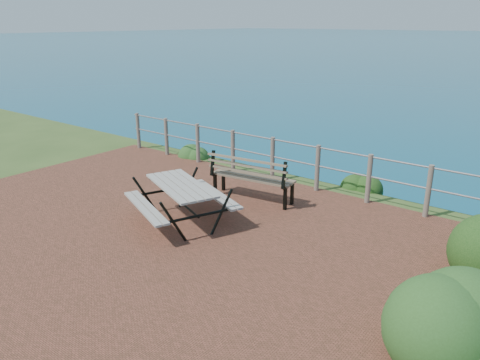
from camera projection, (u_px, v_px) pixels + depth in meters
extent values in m
cube|color=brown|center=(165.00, 229.00, 8.24)|extent=(10.00, 7.00, 0.12)
cylinder|color=#6B5B4C|center=(138.00, 131.00, 13.25)|extent=(0.10, 0.10, 1.00)
cylinder|color=#6B5B4C|center=(166.00, 137.00, 12.58)|extent=(0.10, 0.10, 1.00)
cylinder|color=#6B5B4C|center=(198.00, 143.00, 11.91)|extent=(0.10, 0.10, 1.00)
cylinder|color=#6B5B4C|center=(233.00, 150.00, 11.24)|extent=(0.10, 0.10, 1.00)
cylinder|color=#6B5B4C|center=(273.00, 159.00, 10.57)|extent=(0.10, 0.10, 1.00)
cylinder|color=#6B5B4C|center=(317.00, 168.00, 9.90)|extent=(0.10, 0.10, 1.00)
cylinder|color=#6B5B4C|center=(369.00, 179.00, 9.23)|extent=(0.10, 0.10, 1.00)
cylinder|color=#6B5B4C|center=(428.00, 191.00, 8.56)|extent=(0.10, 0.10, 1.00)
cylinder|color=slate|center=(273.00, 139.00, 10.42)|extent=(9.40, 0.04, 0.04)
cylinder|color=slate|center=(273.00, 157.00, 10.55)|extent=(9.40, 0.04, 0.04)
cube|color=#9B978B|center=(181.00, 186.00, 8.25)|extent=(1.85, 1.31, 0.04)
cube|color=#9B978B|center=(182.00, 201.00, 8.34)|extent=(1.68, 0.89, 0.04)
cube|color=#9B978B|center=(182.00, 201.00, 8.34)|extent=(1.68, 0.89, 0.04)
cylinder|color=black|center=(182.00, 203.00, 8.35)|extent=(1.38, 0.61, 0.04)
cube|color=brown|center=(253.00, 177.00, 9.40)|extent=(1.78, 0.66, 0.04)
cube|color=brown|center=(253.00, 163.00, 9.30)|extent=(1.74, 0.36, 0.40)
cube|color=black|center=(253.00, 188.00, 9.48)|extent=(0.06, 0.07, 0.48)
cube|color=black|center=(253.00, 188.00, 9.48)|extent=(0.06, 0.07, 0.48)
cube|color=black|center=(253.00, 188.00, 9.48)|extent=(0.06, 0.07, 0.48)
cube|color=black|center=(253.00, 188.00, 9.48)|extent=(0.06, 0.07, 0.48)
ellipsoid|color=#2E541F|center=(197.00, 155.00, 12.74)|extent=(0.81, 0.81, 0.56)
ellipsoid|color=#143D12|center=(367.00, 187.00, 10.34)|extent=(0.74, 0.74, 0.47)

